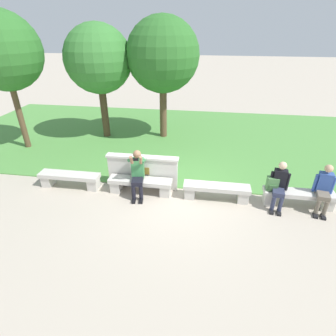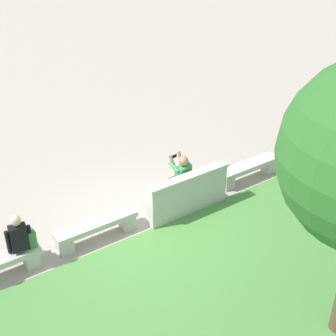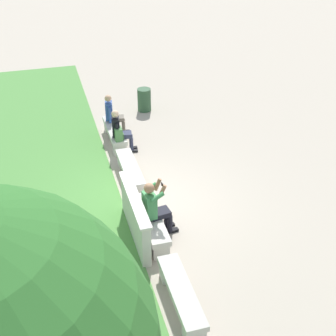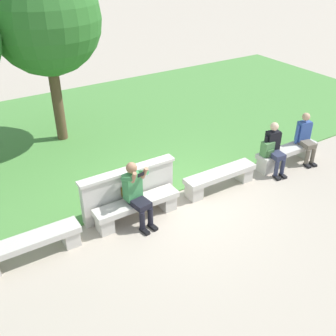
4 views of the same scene
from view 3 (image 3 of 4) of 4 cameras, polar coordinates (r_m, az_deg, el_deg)
The scene contains 11 objects.
ground_plane at distance 11.04m, azimuth -3.41°, elevation -4.49°, with size 80.00×80.00×0.00m, color #B2A593.
bench_main at distance 8.51m, azimuth 1.62°, elevation -15.21°, with size 1.80×0.40×0.45m.
bench_near at distance 10.03m, azimuth -2.06°, elevation -6.60°, with size 1.80×0.40×0.45m.
bench_mid at distance 11.75m, azimuth -4.64°, elevation -0.35°, with size 1.80×0.40×0.45m.
bench_far at distance 13.58m, azimuth -6.53°, elevation 4.26°, with size 1.80×0.40×0.45m.
backrest_wall_with_plaque at distance 9.84m, azimuth -4.02°, elevation -5.92°, with size 2.09×0.24×1.01m.
person_photographer at distance 9.75m, azimuth -1.62°, elevation -4.63°, with size 0.51×0.76×1.32m.
person_distant at distance 12.92m, azimuth -5.88°, elevation 4.65°, with size 0.48×0.71×1.26m.
person_companion at distance 13.88m, azimuth -6.74°, elevation 6.60°, with size 0.47×0.71×1.26m.
backpack at distance 12.80m, azimuth -6.04°, elevation 4.14°, with size 0.28×0.24×0.43m.
trash_bin at distance 15.48m, azimuth -2.92°, elevation 8.31°, with size 0.44×0.44×0.75m, color #2D5133.
Camera 3 is at (-8.73, 1.83, 6.51)m, focal length 50.00 mm.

